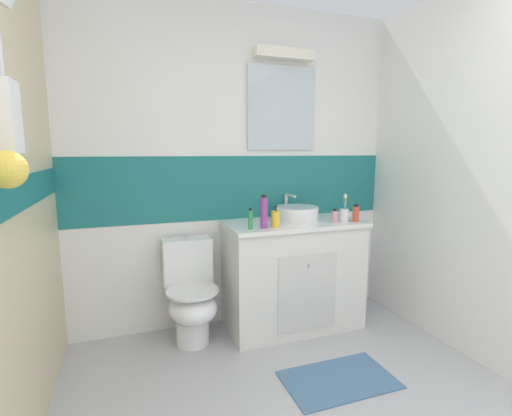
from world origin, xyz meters
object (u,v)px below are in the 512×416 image
Objects in this scene: sink_basin at (296,213)px; lotion_bottle_short at (356,213)px; soap_dispenser at (276,219)px; toothpaste_tube_upright at (251,219)px; shampoo_bottle_tall at (264,212)px; toothbrush_cup at (344,214)px; toilet at (191,295)px; perfume_flask_small at (335,216)px.

lotion_bottle_short is (0.41, -0.20, 0.01)m from sink_basin.
toothpaste_tube_upright is at bearing -177.43° from soap_dispenser.
lotion_bottle_short is (0.76, -0.00, -0.05)m from shampoo_bottle_tall.
sink_basin is 2.84× the size of lotion_bottle_short.
sink_basin is 1.77× the size of toothbrush_cup.
soap_dispenser is 1.05× the size of toothpaste_tube_upright.
toilet is 1.30m from toothbrush_cup.
toothbrush_cup is at bearing 1.72° from soap_dispenser.
toothpaste_tube_upright is (0.40, -0.18, 0.57)m from toilet.
shampoo_bottle_tall is at bearing -150.17° from sink_basin.
toothbrush_cup is at bearing 163.02° from lotion_bottle_short.
soap_dispenser is (0.59, -0.17, 0.56)m from toilet.
soap_dispenser reaches higher than toothpaste_tube_upright.
sink_basin is 0.51× the size of toilet.
soap_dispenser reaches higher than lotion_bottle_short.
shampoo_bottle_tall is (-0.67, -0.02, 0.06)m from toothbrush_cup.
toilet is (-0.85, -0.02, -0.55)m from sink_basin.
toilet is 4.79× the size of soap_dispenser.
lotion_bottle_short is at bearing -0.35° from shampoo_bottle_tall.
toothbrush_cup is at bearing -29.04° from sink_basin.
perfume_flask_small is at bearing 1.20° from shampoo_bottle_tall.
toilet is 1.39m from lotion_bottle_short.
toothpaste_tube_upright is 0.68m from perfume_flask_small.
soap_dispenser is 1.45× the size of perfume_flask_small.
toilet is at bearing -178.48° from sink_basin.
soap_dispenser is 0.11m from shampoo_bottle_tall.
toothpaste_tube_upright is 1.11× the size of lotion_bottle_short.
toothbrush_cup is 1.60× the size of lotion_bottle_short.
sink_basin is 0.30m from perfume_flask_small.
toothpaste_tube_upright is at bearing -24.47° from toilet.
sink_basin is 0.41m from shampoo_bottle_tall.
toothpaste_tube_upright is (-0.10, -0.00, -0.04)m from shampoo_bottle_tall.
perfume_flask_small is (0.49, 0.01, -0.01)m from soap_dispenser.
soap_dispenser is 0.67m from lotion_bottle_short.
toilet is 5.56× the size of lotion_bottle_short.
perfume_flask_small is at bearing -38.91° from sink_basin.
toothbrush_cup is 0.92× the size of shampoo_bottle_tall.
soap_dispenser is 0.19m from toothpaste_tube_upright.
toothpaste_tube_upright is at bearing -155.62° from sink_basin.
shampoo_bottle_tall is (-0.35, -0.20, 0.06)m from sink_basin.
perfume_flask_small is at bearing 174.53° from lotion_bottle_short.
shampoo_bottle_tall reaches higher than soap_dispenser.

